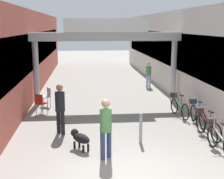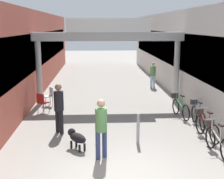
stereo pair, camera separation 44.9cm
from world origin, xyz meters
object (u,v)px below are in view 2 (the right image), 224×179
Objects in this scene: pedestrian_with_dog at (101,125)px; cafe_chair_aluminium_farther at (49,95)px; bicycle_silver_nearest at (216,139)px; bicycle_red_second at (206,125)px; pedestrian_carrying_crate at (153,73)px; bicycle_green_farthest at (180,107)px; pedestrian_companion at (59,105)px; bollard_post_metal at (138,128)px; cafe_chair_red_nearer at (42,101)px; dog_on_leash at (76,137)px; bicycle_blue_third at (197,114)px.

pedestrian_with_dog is 1.97× the size of cafe_chair_aluminium_farther.
bicycle_red_second is (0.15, 1.31, 0.00)m from bicycle_silver_nearest.
pedestrian_with_dog is at bearing -108.34° from pedestrian_carrying_crate.
bicycle_red_second is 2.53m from bicycle_green_farthest.
bicycle_green_farthest is at bearing 20.26° from pedestrian_companion.
bicycle_silver_nearest is (0.05, -10.05, -0.46)m from pedestrian_carrying_crate.
bollard_post_metal reaches higher than bicycle_green_farthest.
bollard_post_metal is at bearing -126.43° from bicycle_green_farthest.
bicycle_red_second reaches higher than cafe_chair_red_nearer.
pedestrian_with_dog is 2.18× the size of dog_on_leash.
cafe_chair_red_nearer and cafe_chair_aluminium_farther have the same top height.
bicycle_blue_third reaches higher than cafe_chair_aluminium_farther.
bicycle_green_farthest is (4.81, 1.78, -0.60)m from pedestrian_companion.
pedestrian_carrying_crate is 1.96× the size of dog_on_leash.
bicycle_red_second is at bearing 83.62° from bicycle_silver_nearest.
dog_on_leash is at bearing 172.20° from bicycle_silver_nearest.
cafe_chair_red_nearer is (-5.85, -5.39, -0.35)m from pedestrian_carrying_crate.
cafe_chair_aluminium_farther is at bearing 159.18° from bicycle_green_farthest.
pedestrian_companion is 1.06× the size of bicycle_silver_nearest.
pedestrian_companion is at bearing -77.14° from cafe_chair_aluminium_farther.
cafe_chair_aluminium_farther is at bearing -144.73° from pedestrian_carrying_crate.
bicycle_blue_third is at bearing -87.13° from pedestrian_carrying_crate.
cafe_chair_red_nearer is (-5.91, 4.67, 0.10)m from bicycle_silver_nearest.
cafe_chair_red_nearer is (-1.03, 2.61, -0.49)m from pedestrian_companion.
bicycle_silver_nearest reaches higher than cafe_chair_aluminium_farther.
cafe_chair_red_nearer is at bearing -95.56° from cafe_chair_aluminium_farther.
bicycle_red_second is (3.59, 1.47, -0.57)m from pedestrian_with_dog.
cafe_chair_red_nearer is at bearing 150.99° from bicycle_red_second.
cafe_chair_aluminium_farther is at bearing 141.59° from bicycle_red_second.
bicycle_red_second reaches higher than dog_on_leash.
pedestrian_with_dog is 1.04× the size of bicycle_silver_nearest.
pedestrian_with_dog reaches higher than pedestrian_carrying_crate.
bicycle_blue_third is 6.94m from cafe_chair_aluminium_farther.
pedestrian_companion is 5.26m from bicycle_blue_third.
bicycle_red_second is 7.56m from cafe_chair_aluminium_farther.
pedestrian_with_dog is 1.04× the size of bicycle_red_second.
bicycle_silver_nearest is 2.70m from bicycle_blue_third.
bollard_post_metal is 6.21m from cafe_chair_aluminium_farther.
dog_on_leash is at bearing -113.59° from pedestrian_carrying_crate.
pedestrian_carrying_crate reaches higher than cafe_chair_aluminium_farther.
pedestrian_companion is 9.34m from pedestrian_carrying_crate.
bicycle_silver_nearest is (4.87, -2.06, -0.60)m from pedestrian_companion.
dog_on_leash is 0.90× the size of cafe_chair_red_nearer.
bollard_post_metal is at bearing -23.50° from pedestrian_companion.
bollard_post_metal is at bearing -45.61° from cafe_chair_red_nearer.
bicycle_green_farthest is at bearing 53.57° from bollard_post_metal.
cafe_chair_red_nearer is at bearing -137.38° from pedestrian_carrying_crate.
bicycle_silver_nearest and bicycle_green_farthest have the same top height.
pedestrian_with_dog is 1.05× the size of bicycle_green_farthest.
cafe_chair_red_nearer is (-5.84, 0.83, 0.10)m from bicycle_green_farthest.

